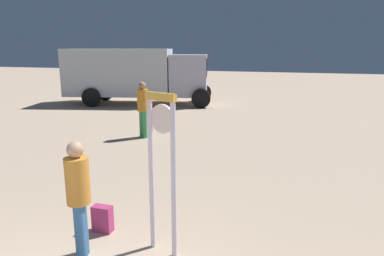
% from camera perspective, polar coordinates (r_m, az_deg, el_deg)
% --- Properties ---
extents(standing_clock, '(0.47, 0.23, 2.23)m').
position_cam_1_polar(standing_clock, '(4.64, -4.90, -4.93)').
color(standing_clock, white).
rests_on(standing_clock, ground_plane).
extents(person_near_clock, '(0.31, 0.31, 1.63)m').
position_cam_1_polar(person_near_clock, '(4.89, -18.04, -10.25)').
color(person_near_clock, teal).
rests_on(person_near_clock, ground_plane).
extents(backpack, '(0.30, 0.20, 0.42)m').
position_cam_1_polar(backpack, '(5.75, -14.37, -14.18)').
color(backpack, '#B9366B').
rests_on(backpack, ground_plane).
extents(person_distant, '(0.34, 0.34, 1.77)m').
position_cam_1_polar(person_distant, '(11.03, -8.05, 3.48)').
color(person_distant, '#419D5A').
rests_on(person_distant, ground_plane).
extents(box_truck_near, '(7.54, 3.83, 2.73)m').
position_cam_1_polar(box_truck_near, '(17.91, -9.33, 8.82)').
color(box_truck_near, silver).
rests_on(box_truck_near, ground_plane).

